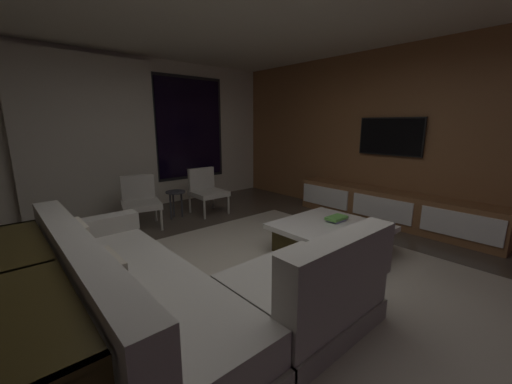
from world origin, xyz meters
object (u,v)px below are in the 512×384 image
(side_stool, at_px, (175,196))
(media_console, at_px, (391,208))
(coffee_table, at_px, (330,239))
(accent_chair_near_window, at_px, (206,188))
(mounted_tv, at_px, (390,136))
(console_table_behind_couch, at_px, (26,320))
(sectional_couch, at_px, (178,293))
(book_stack_on_coffee_table, at_px, (336,219))
(accent_chair_by_curtain, at_px, (140,199))

(side_stool, relative_size, media_console, 0.15)
(coffee_table, distance_m, accent_chair_near_window, 2.52)
(mounted_tv, height_order, console_table_behind_couch, mounted_tv)
(sectional_couch, height_order, media_console, sectional_couch)
(book_stack_on_coffee_table, xyz_separation_m, accent_chair_near_window, (-0.34, 2.46, 0.04))
(side_stool, xyz_separation_m, console_table_behind_couch, (-2.21, -2.47, 0.04))
(side_stool, height_order, mounted_tv, mounted_tv)
(accent_chair_near_window, xyz_separation_m, accent_chair_by_curtain, (-1.17, 0.01, 0.00))
(sectional_couch, xyz_separation_m, mounted_tv, (3.85, 0.29, 1.06))
(book_stack_on_coffee_table, relative_size, accent_chair_near_window, 0.35)
(accent_chair_near_window, bearing_deg, book_stack_on_coffee_table, -82.08)
(mounted_tv, bearing_deg, coffee_table, -172.57)
(sectional_couch, distance_m, side_stool, 2.91)
(coffee_table, height_order, book_stack_on_coffee_table, book_stack_on_coffee_table)
(accent_chair_near_window, distance_m, accent_chair_by_curtain, 1.17)
(sectional_couch, bearing_deg, mounted_tv, 4.32)
(book_stack_on_coffee_table, height_order, console_table_behind_couch, console_table_behind_couch)
(mounted_tv, bearing_deg, accent_chair_by_curtain, 144.15)
(accent_chair_near_window, xyz_separation_m, side_stool, (-0.57, 0.04, -0.06))
(side_stool, distance_m, mounted_tv, 3.58)
(side_stool, distance_m, console_table_behind_couch, 3.32)
(accent_chair_near_window, height_order, media_console, accent_chair_near_window)
(sectional_couch, bearing_deg, accent_chair_by_curtain, 74.69)
(media_console, bearing_deg, sectional_couch, -178.54)
(side_stool, distance_m, media_console, 3.45)
(mounted_tv, xyz_separation_m, console_table_behind_couch, (-4.77, -0.16, -0.93))
(accent_chair_near_window, bearing_deg, coffee_table, -86.19)
(side_stool, bearing_deg, book_stack_on_coffee_table, -70.04)
(coffee_table, distance_m, accent_chair_by_curtain, 2.86)
(coffee_table, relative_size, console_table_behind_couch, 0.55)
(coffee_table, distance_m, book_stack_on_coffee_table, 0.27)
(console_table_behind_couch, bearing_deg, sectional_couch, -8.09)
(side_stool, bearing_deg, accent_chair_near_window, -4.16)
(media_console, distance_m, console_table_behind_couch, 4.59)
(sectional_couch, relative_size, console_table_behind_couch, 1.19)
(accent_chair_near_window, height_order, console_table_behind_couch, accent_chair_near_window)
(sectional_couch, bearing_deg, book_stack_on_coffee_table, 2.61)
(accent_chair_by_curtain, xyz_separation_m, mounted_tv, (3.15, -2.28, 0.92))
(coffee_table, height_order, accent_chair_by_curtain, accent_chair_by_curtain)
(sectional_couch, distance_m, book_stack_on_coffee_table, 2.21)
(book_stack_on_coffee_table, distance_m, accent_chair_by_curtain, 2.89)
(accent_chair_near_window, bearing_deg, console_table_behind_couch, -138.83)
(coffee_table, bearing_deg, console_table_behind_couch, 178.53)
(book_stack_on_coffee_table, distance_m, media_console, 1.47)
(accent_chair_near_window, relative_size, console_table_behind_couch, 0.37)
(side_stool, xyz_separation_m, media_console, (2.37, -2.51, -0.12))
(sectional_couch, xyz_separation_m, side_stool, (1.30, 2.60, 0.08))
(sectional_couch, relative_size, media_console, 0.81)
(accent_chair_by_curtain, xyz_separation_m, side_stool, (0.60, 0.03, -0.06))
(sectional_couch, height_order, accent_chair_near_window, sectional_couch)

